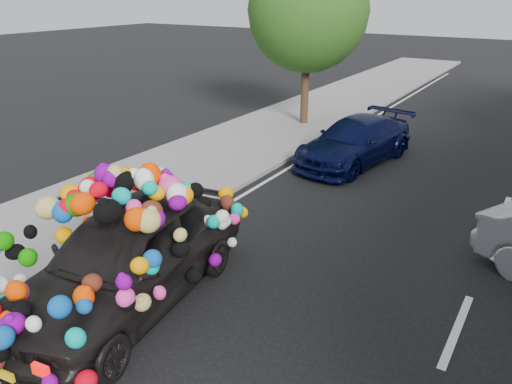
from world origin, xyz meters
TOP-DOWN VIEW (x-y plane):
  - ground at (0.00, 0.00)m, footprint 100.00×100.00m
  - sidewalk at (-4.30, 0.00)m, footprint 4.00×60.00m
  - kerb at (-2.35, 0.00)m, footprint 0.15×60.00m
  - lane_markings at (3.60, 0.00)m, footprint 6.00×50.00m
  - tree_near_sidewalk at (-3.80, 9.50)m, footprint 4.20×4.20m
  - plush_art_car at (-1.06, -2.03)m, footprint 2.94×5.25m
  - navy_sedan at (-0.62, 6.49)m, footprint 2.52×4.66m

SIDE VIEW (x-z plane):
  - ground at x=0.00m, z-range 0.00..0.00m
  - lane_markings at x=3.60m, z-range 0.00..0.01m
  - sidewalk at x=-4.30m, z-range 0.00..0.12m
  - kerb at x=-2.35m, z-range 0.00..0.13m
  - navy_sedan at x=-0.62m, z-range 0.00..1.28m
  - plush_art_car at x=-1.06m, z-range 0.04..2.32m
  - tree_near_sidewalk at x=-3.80m, z-range 0.96..7.09m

